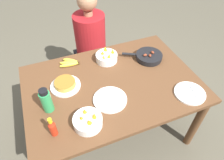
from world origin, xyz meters
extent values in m
plane|color=#565142|center=(0.00, 0.00, 0.00)|extent=(14.00, 14.00, 0.00)
cube|color=brown|center=(0.00, 0.00, 0.69)|extent=(1.43, 0.98, 0.03)
cylinder|color=brown|center=(0.65, -0.43, 0.34)|extent=(0.07, 0.07, 0.67)
cylinder|color=brown|center=(-0.65, 0.43, 0.34)|extent=(0.07, 0.07, 0.67)
cylinder|color=brown|center=(0.65, 0.43, 0.34)|extent=(0.07, 0.07, 0.67)
ellipsoid|color=yellow|center=(-0.26, 0.38, 0.73)|extent=(0.15, 0.13, 0.04)
ellipsoid|color=yellow|center=(-0.27, 0.36, 0.73)|extent=(0.18, 0.10, 0.03)
ellipsoid|color=yellow|center=(-0.28, 0.34, 0.73)|extent=(0.18, 0.05, 0.03)
cylinder|color=#4C3819|center=(-0.20, 0.33, 0.73)|extent=(0.02, 0.02, 0.04)
cylinder|color=black|center=(0.44, 0.16, 0.71)|extent=(0.24, 0.24, 0.01)
cylinder|color=black|center=(0.44, 0.16, 0.74)|extent=(0.24, 0.24, 0.04)
cylinder|color=black|center=(0.27, 0.25, 0.75)|extent=(0.13, 0.08, 0.02)
ellipsoid|color=brown|center=(0.43, 0.13, 0.77)|extent=(0.04, 0.04, 0.03)
ellipsoid|color=brown|center=(0.47, 0.16, 0.77)|extent=(0.04, 0.04, 0.03)
ellipsoid|color=brown|center=(0.39, 0.16, 0.77)|extent=(0.04, 0.03, 0.03)
cylinder|color=white|center=(-0.37, 0.10, 0.72)|extent=(0.24, 0.24, 0.02)
cylinder|color=gold|center=(-0.37, 0.10, 0.75)|extent=(0.17, 0.17, 0.04)
cylinder|color=#9F6624|center=(-0.37, 0.10, 0.77)|extent=(0.17, 0.17, 0.00)
cylinder|color=white|center=(-0.08, -0.17, 0.72)|extent=(0.26, 0.26, 0.02)
cylinder|color=#B2B2B7|center=(-0.05, -0.15, 0.73)|extent=(0.04, 0.13, 0.01)
cube|color=#B2B2B7|center=(-0.07, -0.24, 0.73)|extent=(0.03, 0.05, 0.00)
cylinder|color=white|center=(0.52, -0.34, 0.72)|extent=(0.24, 0.24, 0.02)
cylinder|color=#B2B2B7|center=(0.56, -0.33, 0.73)|extent=(0.03, 0.11, 0.01)
cube|color=#B2B2B7|center=(0.54, -0.40, 0.73)|extent=(0.03, 0.05, 0.00)
cylinder|color=white|center=(0.06, 0.29, 0.74)|extent=(0.20, 0.20, 0.07)
cone|color=#F4A819|center=(0.12, 0.29, 0.80)|extent=(0.03, 0.03, 0.05)
cone|color=#F4A819|center=(0.07, 0.35, 0.80)|extent=(0.05, 0.05, 0.06)
cone|color=#F4A819|center=(0.03, 0.30, 0.79)|extent=(0.05, 0.05, 0.05)
cone|color=#F4A819|center=(0.02, 0.25, 0.79)|extent=(0.04, 0.04, 0.04)
cone|color=#F4A819|center=(0.07, 0.24, 0.79)|extent=(0.05, 0.04, 0.05)
cylinder|color=white|center=(-0.30, -0.31, 0.74)|extent=(0.20, 0.20, 0.07)
cone|color=#F4A819|center=(-0.25, -0.32, 0.80)|extent=(0.04, 0.04, 0.06)
cone|color=#F4A819|center=(-0.30, -0.26, 0.80)|extent=(0.04, 0.03, 0.04)
cone|color=#F4A819|center=(-0.34, -0.31, 0.80)|extent=(0.03, 0.04, 0.06)
cone|color=#F4A819|center=(-0.30, -0.35, 0.80)|extent=(0.04, 0.04, 0.05)
cylinder|color=#2D9351|center=(-0.53, -0.08, 0.80)|extent=(0.08, 0.08, 0.18)
cylinder|color=black|center=(-0.53, -0.08, 0.90)|extent=(0.06, 0.06, 0.03)
cylinder|color=#B72814|center=(-0.53, -0.30, 0.76)|extent=(0.05, 0.05, 0.10)
cone|color=#B72814|center=(-0.53, -0.30, 0.83)|extent=(0.05, 0.05, 0.03)
cylinder|color=gold|center=(-0.53, -0.30, 0.86)|extent=(0.03, 0.03, 0.03)
cube|color=black|center=(0.05, 0.78, 0.21)|extent=(0.37, 0.37, 0.42)
cylinder|color=maroon|center=(0.05, 0.78, 0.68)|extent=(0.34, 0.34, 0.51)
cylinder|color=#9E7051|center=(0.05, 0.78, 0.96)|extent=(0.09, 0.09, 0.05)
sphere|color=#9E7051|center=(0.05, 0.78, 1.08)|extent=(0.20, 0.20, 0.20)
camera|label=1|loc=(-0.43, -1.08, 1.90)|focal=32.00mm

